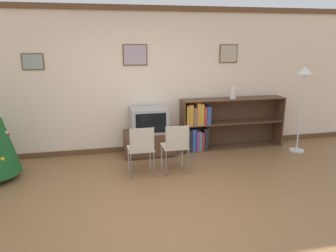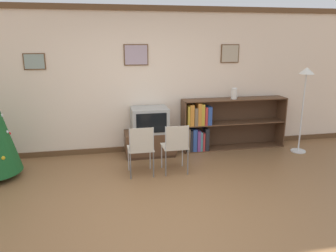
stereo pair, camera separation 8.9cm
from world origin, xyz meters
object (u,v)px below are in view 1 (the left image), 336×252
at_px(folding_chair_left, 141,148).
at_px(standing_lamp, 303,87).
at_px(bookshelf, 214,125).
at_px(television, 149,120).
at_px(vase, 233,93).
at_px(tv_console, 149,143).
at_px(folding_chair_right, 176,145).

distance_m(folding_chair_left, standing_lamp, 3.27).
bearing_deg(standing_lamp, bookshelf, 161.81).
relative_size(television, bookshelf, 0.32).
xyz_separation_m(television, vase, (1.66, 0.05, 0.43)).
bearing_deg(television, bookshelf, 4.17).
relative_size(television, vase, 3.09).
bearing_deg(bookshelf, vase, -7.34).
xyz_separation_m(tv_console, folding_chair_right, (0.28, -0.95, 0.25)).
distance_m(tv_console, vase, 1.88).
bearing_deg(bookshelf, folding_chair_right, -134.74).
height_order(tv_console, television, television).
bearing_deg(folding_chair_right, bookshelf, 45.26).
height_order(television, standing_lamp, standing_lamp).
height_order(folding_chair_right, vase, vase).
bearing_deg(tv_console, vase, 1.70).
xyz_separation_m(folding_chair_left, vase, (1.93, 1.00, 0.64)).
bearing_deg(bookshelf, television, -175.83).
height_order(folding_chair_right, bookshelf, bookshelf).
relative_size(tv_console, standing_lamp, 0.57).
xyz_separation_m(television, bookshelf, (1.31, 0.10, -0.19)).
xyz_separation_m(television, folding_chair_left, (-0.28, -0.95, -0.21)).
height_order(television, bookshelf, bookshelf).
bearing_deg(television, folding_chair_left, -106.36).
height_order(television, folding_chair_left, television).
bearing_deg(bookshelf, folding_chair_left, -146.73).
distance_m(television, folding_chair_left, 1.01).
bearing_deg(television, standing_lamp, -8.16).
relative_size(television, folding_chair_left, 0.81).
distance_m(bookshelf, standing_lamp, 1.78).
bearing_deg(folding_chair_left, television, 73.64).
xyz_separation_m(tv_console, bookshelf, (1.31, 0.09, 0.26)).
distance_m(tv_console, bookshelf, 1.34).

